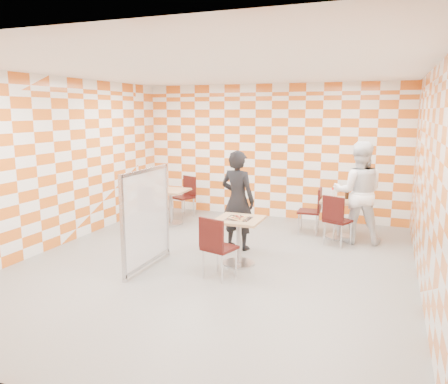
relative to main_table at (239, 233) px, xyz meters
name	(u,v)px	position (x,y,z in m)	size (l,w,h in m)	color
room_shell	(226,167)	(-0.36, 0.37, 0.99)	(7.00, 7.00, 7.00)	gray
main_table	(239,233)	(0.00, 0.00, 0.00)	(0.70, 0.70, 0.75)	tan
second_table	(340,212)	(1.33, 2.09, 0.00)	(0.70, 0.70, 0.75)	tan
empty_table	(171,201)	(-2.18, 1.89, 0.00)	(0.70, 0.70, 0.75)	tan
chair_main_front	(216,243)	(-0.11, -0.72, 0.04)	(0.52, 0.53, 0.92)	#360C0A
chair_second_front	(336,217)	(1.32, 1.52, 0.04)	(0.56, 0.56, 0.92)	#360C0A
chair_second_side	(314,207)	(0.83, 2.16, 0.04)	(0.45, 0.44, 0.92)	#360C0A
chair_empty_near	(150,206)	(-2.26, 1.17, 0.04)	(0.54, 0.55, 0.92)	#360C0A
chair_empty_far	(186,193)	(-2.18, 2.66, 0.04)	(0.56, 0.57, 0.92)	#360C0A
partition	(146,218)	(-1.29, -0.61, 0.28)	(0.08, 1.38, 1.55)	white
man_dark	(238,200)	(-0.29, 0.78, 0.36)	(0.64, 0.42, 1.75)	black
man_white	(358,193)	(1.65, 1.92, 0.43)	(0.91, 0.71, 1.87)	white
pizza_on_foil	(239,218)	(0.00, -0.02, 0.26)	(0.40, 0.40, 0.04)	silver
sport_bottle	(332,194)	(1.17, 2.18, 0.33)	(0.06, 0.06, 0.20)	white
soda_bottle	(347,194)	(1.44, 2.19, 0.34)	(0.07, 0.07, 0.23)	black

